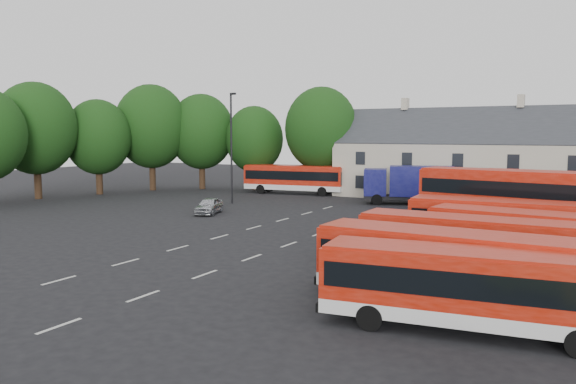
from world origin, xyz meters
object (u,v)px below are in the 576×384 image
object	(u,v)px
bus_row_a	(472,284)
lamppost	(232,145)
silver_car	(209,206)
bus_dd_south	(506,200)
box_truck	(410,183)

from	to	relation	value
bus_row_a	lamppost	world-z (taller)	lamppost
silver_car	lamppost	distance (m)	8.39
bus_row_a	bus_dd_south	xyz separation A→B (m)	(-1.49, 17.92, 0.78)
bus_row_a	box_truck	bearing A→B (deg)	102.75
bus_row_a	box_truck	world-z (taller)	box_truck
box_truck	lamppost	bearing A→B (deg)	-172.08
box_truck	lamppost	distance (m)	16.75
bus_dd_south	box_truck	world-z (taller)	bus_dd_south
bus_row_a	silver_car	xyz separation A→B (m)	(-24.06, 17.75, -0.99)
bus_row_a	lamppost	distance (m)	36.02
bus_dd_south	lamppost	xyz separation A→B (m)	(-24.85, 6.35, 2.99)
bus_dd_south	box_truck	size ratio (longest dim) A/B	1.27
bus_row_a	silver_car	size ratio (longest dim) A/B	2.57
box_truck	silver_car	distance (m)	18.62
box_truck	silver_car	xyz separation A→B (m)	(-12.37, -13.85, -1.32)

